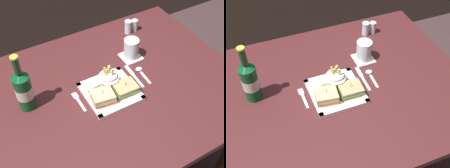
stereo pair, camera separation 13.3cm
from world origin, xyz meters
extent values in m
cube|color=#491E20|center=(0.00, 0.00, 0.74)|extent=(1.20, 0.95, 0.03)
cylinder|color=#442C13|center=(-0.52, 0.39, 0.36)|extent=(0.09, 0.09, 0.73)
cylinder|color=#3F2D22|center=(0.52, 0.39, 0.36)|extent=(0.09, 0.09, 0.73)
cube|color=white|center=(-0.03, -0.02, 0.76)|extent=(0.23, 0.23, 0.01)
cube|color=#356632|center=(-0.03, -0.02, 0.77)|extent=(0.18, 0.15, 0.00)
cube|color=white|center=(-0.03, -0.13, 0.77)|extent=(0.23, 0.02, 0.01)
cube|color=white|center=(-0.03, 0.09, 0.77)|extent=(0.23, 0.02, 0.01)
cube|color=white|center=(-0.14, -0.02, 0.77)|extent=(0.02, 0.23, 0.01)
cube|color=white|center=(0.08, -0.02, 0.77)|extent=(0.02, 0.23, 0.01)
cube|color=#E0BE7D|center=(-0.09, -0.06, 0.77)|extent=(0.11, 0.09, 0.01)
cube|color=#CA4E36|center=(-0.09, -0.06, 0.78)|extent=(0.11, 0.09, 0.01)
cube|color=beige|center=(-0.09, -0.06, 0.79)|extent=(0.11, 0.09, 0.01)
cube|color=#E3C047|center=(-0.09, -0.06, 0.80)|extent=(0.11, 0.09, 0.01)
cube|color=#D1C082|center=(-0.09, -0.06, 0.81)|extent=(0.11, 0.09, 0.01)
cylinder|color=tan|center=(-0.09, -0.06, 0.80)|extent=(0.00, 0.00, 0.07)
cube|color=tan|center=(0.03, -0.06, 0.77)|extent=(0.10, 0.09, 0.01)
cube|color=#428E49|center=(0.03, -0.06, 0.78)|extent=(0.10, 0.09, 0.01)
cube|color=tan|center=(0.03, -0.06, 0.79)|extent=(0.10, 0.09, 0.01)
cube|color=#508C46|center=(0.03, -0.06, 0.80)|extent=(0.10, 0.09, 0.01)
cube|color=tan|center=(0.03, -0.06, 0.80)|extent=(0.10, 0.09, 0.01)
cylinder|color=tan|center=(0.03, -0.06, 0.80)|extent=(0.00, 0.00, 0.06)
cylinder|color=silver|center=(-0.02, 0.02, 0.80)|extent=(0.08, 0.08, 0.06)
cone|color=white|center=(-0.02, 0.02, 0.83)|extent=(0.10, 0.10, 0.03)
cube|color=#F1C872|center=(0.00, 0.01, 0.83)|extent=(0.01, 0.01, 0.06)
cube|color=#F2C26C|center=(-0.02, 0.03, 0.82)|extent=(0.01, 0.01, 0.05)
cube|color=#E7CF70|center=(-0.01, 0.03, 0.83)|extent=(0.01, 0.01, 0.07)
cube|color=#E1C259|center=(-0.03, 0.02, 0.84)|extent=(0.01, 0.03, 0.07)
cube|color=#D9B35F|center=(-0.03, 0.04, 0.83)|extent=(0.01, 0.01, 0.05)
cube|color=#D8B85F|center=(0.00, 0.05, 0.83)|extent=(0.01, 0.01, 0.06)
cylinder|color=#0E4A1E|center=(-0.38, 0.09, 0.84)|extent=(0.07, 0.07, 0.17)
cone|color=#0D4D25|center=(-0.38, 0.09, 0.94)|extent=(0.07, 0.07, 0.02)
cylinder|color=#183E1C|center=(-0.38, 0.09, 0.99)|extent=(0.03, 0.03, 0.08)
cylinder|color=gold|center=(-0.38, 0.09, 1.03)|extent=(0.03, 0.03, 0.01)
cylinder|color=beige|center=(-0.38, 0.09, 0.85)|extent=(0.07, 0.07, 0.06)
cube|color=white|center=(0.19, 0.15, 0.76)|extent=(0.10, 0.10, 0.00)
cylinder|color=silver|center=(0.19, 0.15, 0.81)|extent=(0.08, 0.08, 0.10)
cylinder|color=silver|center=(0.19, 0.15, 0.78)|extent=(0.07, 0.07, 0.05)
cube|color=silver|center=(-0.18, -0.02, 0.76)|extent=(0.01, 0.09, 0.00)
cube|color=silver|center=(-0.18, 0.04, 0.76)|extent=(0.02, 0.04, 0.00)
cube|color=silver|center=(0.12, -0.02, 0.76)|extent=(0.02, 0.10, 0.00)
cube|color=silver|center=(0.13, 0.06, 0.76)|extent=(0.02, 0.07, 0.00)
cube|color=silver|center=(0.16, -0.02, 0.76)|extent=(0.02, 0.09, 0.00)
ellipsoid|color=silver|center=(0.17, 0.04, 0.76)|extent=(0.03, 0.03, 0.01)
cylinder|color=silver|center=(0.29, 0.33, 0.79)|extent=(0.04, 0.04, 0.06)
cylinder|color=white|center=(0.29, 0.33, 0.78)|extent=(0.03, 0.03, 0.04)
cylinder|color=silver|center=(0.29, 0.33, 0.83)|extent=(0.04, 0.04, 0.01)
cylinder|color=silver|center=(0.33, 0.33, 0.79)|extent=(0.03, 0.03, 0.06)
cylinder|color=#3B311E|center=(0.33, 0.33, 0.77)|extent=(0.03, 0.03, 0.03)
cylinder|color=silver|center=(0.33, 0.33, 0.82)|extent=(0.04, 0.04, 0.01)
camera|label=1|loc=(-0.48, -0.82, 1.75)|focal=47.71mm
camera|label=2|loc=(-0.36, -0.88, 1.75)|focal=47.71mm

